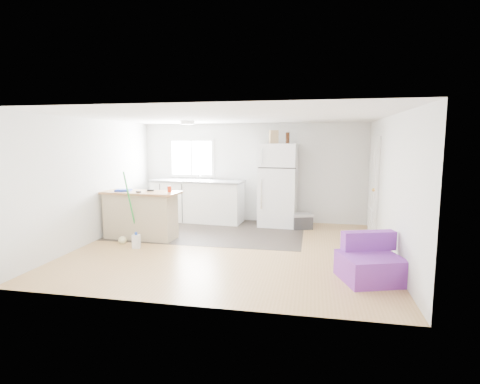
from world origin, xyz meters
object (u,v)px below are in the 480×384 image
Objects in this scene: bottle_left at (287,138)px; bottle_right at (288,138)px; cooler at (302,221)px; cleaner_jug at (136,241)px; cardboard_box at (274,137)px; kitchen_cabinets at (197,200)px; refrigerator at (278,185)px; peninsula at (141,215)px; purple_seat at (370,263)px; blue_tray at (123,190)px; red_cup at (169,189)px; mop at (125,232)px.

bottle_left is 1.00× the size of bottle_right.
bottle_left reaches higher than cooler.
cleaner_jug is 3.84m from cardboard_box.
refrigerator is (1.99, -0.06, 0.44)m from kitchen_cabinets.
purple_seat is (4.25, -1.53, -0.25)m from peninsula.
bottle_right is (-1.41, 3.23, 1.80)m from purple_seat.
red_cup is at bearing 2.45° from blue_tray.
cleaner_jug is 1.02× the size of blue_tray.
kitchen_cabinets is 2.67m from bottle_left.
red_cup reaches higher than blue_tray.
cardboard_box is at bearing 2.13° from kitchen_cabinets.
bottle_left is at bearing 139.09° from cooler.
blue_tray is 3.52m from cardboard_box.
bottle_left is at bearing 34.04° from peninsula.
peninsula is 5.36× the size of blue_tray.
cooler is 2.12× the size of bottle_right.
blue_tray is (-2.98, -1.74, 0.02)m from refrigerator.
purple_seat is 0.70× the size of mop.
red_cup is (0.62, 0.03, 0.54)m from peninsula.
kitchen_cabinets is at bearing 61.17° from blue_tray.
bottle_left reaches higher than red_cup.
bottle_left is at bearing 95.80° from purple_seat.
cooler is 2.03m from cardboard_box.
kitchen_cabinets is 1.65× the size of mop.
peninsula is at bearing -150.12° from bottle_left.
cleaner_jug is at bearing -117.63° from red_cup.
kitchen_cabinets reaches higher than red_cup.
kitchen_cabinets is 7.80× the size of blue_tray.
cleaner_jug is at bearing -94.58° from kitchen_cabinets.
refrigerator is 7.67× the size of bottle_right.
cardboard_box is (1.87, -0.08, 1.55)m from kitchen_cabinets.
purple_seat is at bearing -23.21° from red_cup.
bottle_left is (2.59, 2.32, 1.91)m from cleaner_jug.
refrigerator reaches higher than red_cup.
mop is 5.66× the size of bottle_left.
purple_seat reaches higher than cleaner_jug.
purple_seat is at bearing -66.42° from bottle_right.
refrigerator is 6.39× the size of blue_tray.
cooler is at bearing 28.15° from cleaner_jug.
blue_tray reaches higher than peninsula.
cardboard_box is (-0.69, 0.24, 1.89)m from cooler.
purple_seat is 8.22× the size of red_cup.
bottle_right is (0.33, -0.00, -0.02)m from cardboard_box.
cooler is at bearing 29.16° from red_cup.
mop is (-0.14, -0.43, -0.26)m from peninsula.
bottle_right reaches higher than purple_seat.
kitchen_cabinets is 9.36× the size of bottle_right.
red_cup is at bearing 54.30° from cleaner_jug.
bottle_right is at bearing 37.11° from red_cup.
refrigerator is 1.10m from bottle_right.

